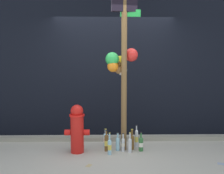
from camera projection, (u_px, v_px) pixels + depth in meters
ground_plane at (115, 155)px, 4.06m from camera, size 14.00×14.00×0.00m
building_wall at (113, 50)px, 5.20m from camera, size 10.00×0.20×3.64m
curb_strip at (114, 139)px, 4.84m from camera, size 8.00×0.12×0.08m
memorial_post at (122, 57)px, 4.24m from camera, size 0.60×0.34×2.75m
fire_hydrant at (77, 128)px, 4.15m from camera, size 0.43×0.26×0.83m
bottle_0 at (110, 146)px, 4.06m from camera, size 0.06×0.06×0.37m
bottle_1 at (130, 144)px, 4.16m from camera, size 0.06×0.06×0.35m
bottle_2 at (106, 139)px, 4.44m from camera, size 0.08×0.08×0.34m
bottle_3 at (118, 143)px, 4.26m from camera, size 0.07×0.07×0.32m
bottle_4 at (123, 144)px, 4.22m from camera, size 0.06×0.06×0.32m
bottle_5 at (141, 144)px, 4.24m from camera, size 0.08×0.08×0.33m
bottle_6 at (132, 141)px, 4.33m from camera, size 0.08×0.08×0.36m
bottle_7 at (136, 138)px, 4.47m from camera, size 0.06×0.06×0.40m
bottle_8 at (106, 142)px, 4.23m from camera, size 0.07×0.07×0.37m
litter_0 at (89, 165)px, 3.62m from camera, size 0.10×0.12×0.01m
litter_1 at (121, 140)px, 4.89m from camera, size 0.14×0.16×0.01m
litter_2 at (223, 164)px, 3.67m from camera, size 0.17×0.14×0.01m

